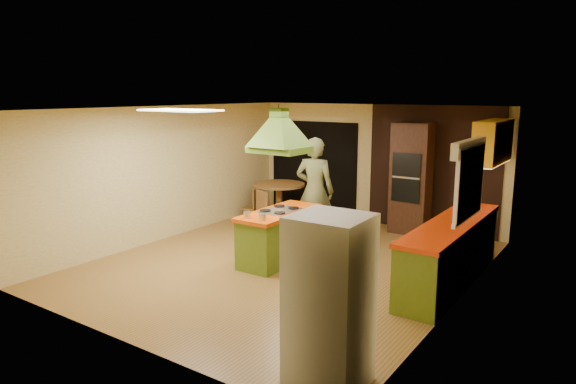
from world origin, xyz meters
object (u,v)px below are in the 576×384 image
Objects in this scene: wall_oven at (411,178)px; dining_table at (279,194)px; man at (315,191)px; kitchen_island at (280,235)px; canister_large at (474,199)px; refrigerator at (329,302)px.

wall_oven is 2.81m from dining_table.
dining_table is (-1.49, 0.98, -0.40)m from man.
man reaches higher than kitchen_island.
canister_large reaches higher than kitchen_island.
man is 9.80× the size of canister_large.
wall_oven reaches higher than refrigerator.
refrigerator is 6.37m from dining_table.
canister_large is (0.09, 4.60, 0.19)m from refrigerator.
wall_oven is at bearing -136.82° from man.
wall_oven is (-1.38, 5.65, 0.25)m from refrigerator.
refrigerator is (2.55, -3.93, -0.15)m from man.
kitchen_island is at bearing 80.12° from man.
man is (-0.05, 1.19, 0.55)m from kitchen_island.
kitchen_island is 2.66m from dining_table.
man reaches higher than canister_large.
man is 1.83m from dining_table.
wall_oven is at bearing 15.30° from dining_table.
man is 2.73m from canister_large.
refrigerator is 5.82m from wall_oven.
refrigerator is (2.50, -2.75, 0.40)m from kitchen_island.
kitchen_island is 8.41× the size of canister_large.
kitchen_island is 1.31m from man.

